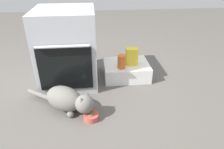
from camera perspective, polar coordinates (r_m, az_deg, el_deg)
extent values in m
plane|color=#56514C|center=(1.93, -11.30, -7.25)|extent=(8.00, 8.00, 0.00)
cube|color=#B7BABF|center=(2.10, -12.35, 7.39)|extent=(0.56, 0.58, 0.75)
cube|color=black|center=(1.87, -12.84, 1.44)|extent=(0.48, 0.01, 0.41)
cylinder|color=silver|center=(1.76, -13.72, 7.56)|extent=(0.45, 0.02, 0.02)
cube|color=white|center=(2.25, 3.96, 1.30)|extent=(0.48, 0.39, 0.16)
cylinder|color=#C64C47|center=(1.70, -5.79, -11.59)|extent=(0.12, 0.12, 0.05)
sphere|color=brown|center=(1.69, -5.82, -11.14)|extent=(0.07, 0.07, 0.07)
ellipsoid|color=slate|center=(1.77, -13.20, -6.51)|extent=(0.39, 0.35, 0.21)
sphere|color=slate|center=(1.65, -7.60, -8.11)|extent=(0.15, 0.15, 0.15)
cone|color=slate|center=(1.65, -6.90, -5.73)|extent=(0.05, 0.05, 0.07)
cone|color=slate|center=(1.59, -8.59, -7.25)|extent=(0.05, 0.05, 0.07)
cylinder|color=slate|center=(1.97, -19.35, -5.40)|extent=(0.26, 0.19, 0.05)
sphere|color=slate|center=(1.81, -9.27, -8.81)|extent=(0.06, 0.06, 0.06)
sphere|color=slate|center=(1.74, -11.46, -10.78)|extent=(0.06, 0.06, 0.06)
cube|color=yellow|center=(2.17, 5.49, 5.04)|extent=(0.12, 0.09, 0.18)
cylinder|color=#D16023|center=(2.08, 2.65, 3.54)|extent=(0.08, 0.08, 0.14)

